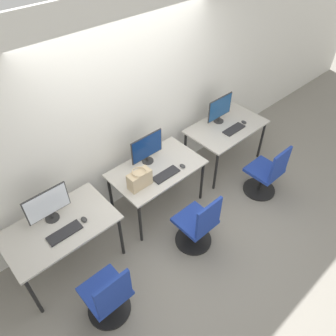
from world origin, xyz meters
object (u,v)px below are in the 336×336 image
Objects in this scene: handbag at (140,179)px; office_chair_left at (109,297)px; mouse_center at (183,166)px; monitor_right at (220,109)px; mouse_left at (84,219)px; monitor_left at (48,205)px; monitor_center at (147,148)px; office_chair_center at (198,226)px; keyboard_left at (65,233)px; mouse_right at (244,122)px; keyboard_center at (166,175)px; office_chair_right at (266,175)px; keyboard_right at (234,129)px.

office_chair_left is at bearing -144.34° from handbag.
mouse_center is 0.18× the size of monitor_right.
office_chair_left is (-0.24, -0.75, -0.39)m from mouse_left.
monitor_left reaches higher than office_chair_left.
mouse_left is 0.30× the size of handbag.
monitor_center is 1.65× the size of handbag.
mouse_left is at bearing -179.83° from handbag.
office_chair_center is at bearing -93.32° from monitor_center.
monitor_center is at bearing 12.38° from keyboard_left.
monitor_left reaches higher than mouse_right.
mouse_center and mouse_right have the same top height.
keyboard_center is 4.21× the size of mouse_right.
office_chair_left is at bearing 179.78° from office_chair_right.
monitor_left is at bearing 166.62° from keyboard_center.
handbag reaches higher than keyboard_center.
keyboard_right is 1.26× the size of handbag.
office_chair_right is at bearing -16.74° from mouse_left.
keyboard_right is 1.79m from handbag.
keyboard_center is (1.17, -0.07, -0.01)m from mouse_left.
office_chair_left is at bearing -107.78° from mouse_left.
monitor_right reaches higher than office_chair_right.
monitor_left is 0.56× the size of office_chair_right.
keyboard_left is at bearing 164.95° from office_chair_right.
monitor_center is (1.17, 0.30, 0.21)m from mouse_left.
office_chair_right is (1.34, -1.05, -0.60)m from monitor_center.
office_chair_center reaches higher than keyboard_left.
mouse_left is at bearing 3.01° from keyboard_left.
keyboard_left is 0.76× the size of monitor_right.
office_chair_right is at bearing -27.02° from keyboard_center.
mouse_center is 0.81m from office_chair_center.
handbag is (-1.79, -0.28, -0.11)m from monitor_right.
office_chair_left reaches higher than mouse_left.
office_chair_left is at bearing -179.26° from office_chair_center.
monitor_right is at bearing 85.83° from office_chair_right.
monitor_left is 1.65× the size of handbag.
keyboard_center is 1.26× the size of handbag.
office_chair_left is 3.20m from mouse_right.
mouse_left is at bearing -173.71° from monitor_right.
office_chair_center is at bearing 178.87° from office_chair_right.
office_chair_center is 2.93× the size of handbag.
monitor_right is at bearing 34.42° from office_chair_center.
office_chair_right reaches higher than mouse_left.
keyboard_left is 0.43× the size of office_chair_right.
mouse_right is at bearing 13.40° from office_chair_left.
mouse_left is at bearing 146.75° from office_chair_center.
monitor_right is (1.48, 1.01, 0.60)m from office_chair_center.
mouse_left is 2.85m from mouse_right.
office_chair_left is 1.86m from monitor_center.
office_chair_center is at bearing -36.20° from monitor_left.
keyboard_center and keyboard_right have the same top height.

